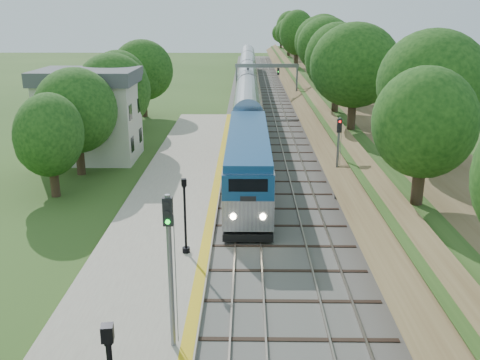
{
  "coord_description": "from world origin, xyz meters",
  "views": [
    {
      "loc": [
        -0.06,
        -16.62,
        12.78
      ],
      "look_at": [
        -0.5,
        14.92,
        2.8
      ],
      "focal_mm": 40.0,
      "sensor_mm": 36.0,
      "label": 1
    }
  ],
  "objects_px": {
    "signal_gantry": "(267,74)",
    "signal_farside": "(338,150)",
    "station_building": "(90,114)",
    "lamppost_far": "(185,220)",
    "train": "(248,89)",
    "signal_platform": "(170,256)"
  },
  "relations": [
    {
      "from": "train",
      "to": "station_building",
      "type": "bearing_deg",
      "value": -115.27
    },
    {
      "from": "signal_gantry",
      "to": "signal_platform",
      "type": "distance_m",
      "value": 54.02
    },
    {
      "from": "signal_farside",
      "to": "signal_gantry",
      "type": "bearing_deg",
      "value": 95.94
    },
    {
      "from": "signal_gantry",
      "to": "station_building",
      "type": "bearing_deg",
      "value": -123.38
    },
    {
      "from": "signal_platform",
      "to": "signal_farside",
      "type": "height_order",
      "value": "signal_platform"
    },
    {
      "from": "station_building",
      "to": "lamppost_far",
      "type": "height_order",
      "value": "station_building"
    },
    {
      "from": "station_building",
      "to": "train",
      "type": "relative_size",
      "value": 0.09
    },
    {
      "from": "train",
      "to": "signal_farside",
      "type": "bearing_deg",
      "value": -81.3
    },
    {
      "from": "train",
      "to": "signal_gantry",
      "type": "bearing_deg",
      "value": -62.08
    },
    {
      "from": "station_building",
      "to": "signal_farside",
      "type": "xyz_separation_m",
      "value": [
        20.2,
        -10.85,
        -0.42
      ]
    },
    {
      "from": "train",
      "to": "lamppost_far",
      "type": "distance_m",
      "value": 50.15
    },
    {
      "from": "train",
      "to": "lamppost_far",
      "type": "xyz_separation_m",
      "value": [
        -3.33,
        -50.04,
        -0.02
      ]
    },
    {
      "from": "signal_gantry",
      "to": "signal_farside",
      "type": "xyz_separation_m",
      "value": [
        3.73,
        -35.84,
        -1.15
      ]
    },
    {
      "from": "signal_gantry",
      "to": "train",
      "type": "height_order",
      "value": "signal_gantry"
    },
    {
      "from": "station_building",
      "to": "signal_platform",
      "type": "bearing_deg",
      "value": -68.9
    },
    {
      "from": "train",
      "to": "signal_farside",
      "type": "relative_size",
      "value": 17.0
    },
    {
      "from": "station_building",
      "to": "lamppost_far",
      "type": "relative_size",
      "value": 2.07
    },
    {
      "from": "station_building",
      "to": "signal_gantry",
      "type": "height_order",
      "value": "station_building"
    },
    {
      "from": "lamppost_far",
      "to": "signal_platform",
      "type": "xyz_separation_m",
      "value": [
        0.43,
        -8.37,
        1.95
      ]
    },
    {
      "from": "lamppost_far",
      "to": "station_building",
      "type": "bearing_deg",
      "value": 117.62
    },
    {
      "from": "station_building",
      "to": "lamppost_far",
      "type": "bearing_deg",
      "value": -62.38
    },
    {
      "from": "signal_gantry",
      "to": "signal_farside",
      "type": "relative_size",
      "value": 1.45
    }
  ]
}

